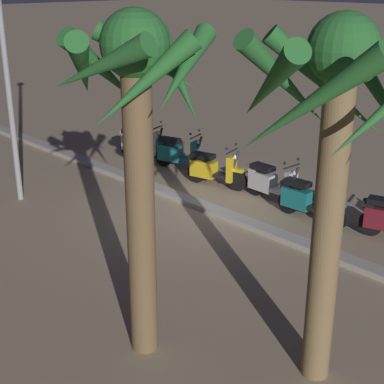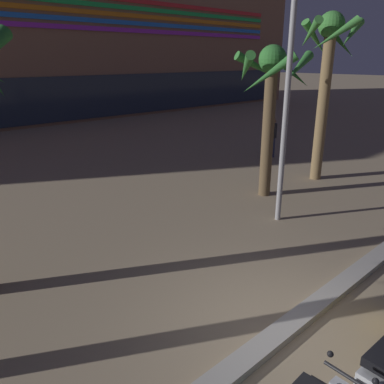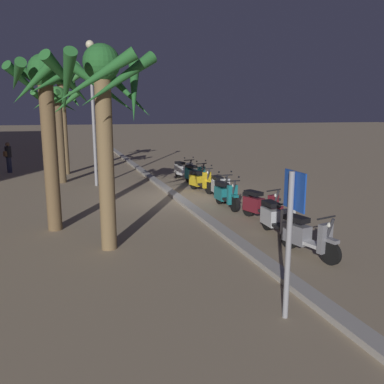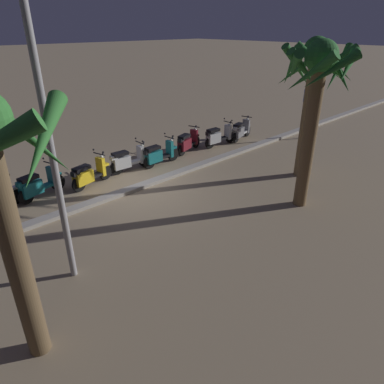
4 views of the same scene
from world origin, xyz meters
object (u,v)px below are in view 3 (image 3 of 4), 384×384
street_lamp (92,99)px  palm_tree_near_sign (103,100)px  scooter_maroon_lead_nearest (259,205)px  scooter_silver_second_in_line (220,187)px  scooter_teal_mid_centre (194,174)px  scooter_white_mid_rear (183,170)px  palm_tree_by_mall_entrance (62,98)px  scooter_grey_tail_end (305,235)px  scooter_silver_last_in_row (276,219)px  palm_tree_far_corner (58,112)px  pedestrian_by_palm_tree (8,157)px  palm_tree_mid_walkway (46,102)px  crossing_sign (291,228)px  scooter_teal_gap_after_mid (225,194)px  scooter_yellow_far_back (199,181)px

street_lamp → palm_tree_near_sign: bearing=177.5°
scooter_maroon_lead_nearest → palm_tree_near_sign: (-1.33, 4.75, 3.08)m
scooter_maroon_lead_nearest → scooter_silver_second_in_line: 3.16m
scooter_teal_mid_centre → scooter_white_mid_rear: 1.52m
scooter_silver_second_in_line → palm_tree_by_mall_entrance: bearing=33.5°
palm_tree_near_sign → scooter_grey_tail_end: bearing=-112.5°
scooter_maroon_lead_nearest → scooter_silver_last_in_row: bearing=168.4°
palm_tree_far_corner → pedestrian_by_palm_tree: 5.61m
scooter_maroon_lead_nearest → scooter_teal_mid_centre: size_ratio=1.00×
scooter_grey_tail_end → palm_tree_mid_walkway: bearing=55.4°
palm_tree_by_mall_entrance → street_lamp: street_lamp is taller
scooter_silver_last_in_row → palm_tree_near_sign: bearing=86.5°
scooter_teal_mid_centre → palm_tree_mid_walkway: size_ratio=0.36×
scooter_silver_second_in_line → crossing_sign: crossing_sign is taller
scooter_grey_tail_end → crossing_sign: crossing_sign is taller
palm_tree_mid_walkway → palm_tree_near_sign: palm_tree_mid_walkway is taller
palm_tree_mid_walkway → palm_tree_by_mall_entrance: palm_tree_by_mall_entrance is taller
street_lamp → scooter_silver_second_in_line: bearing=-135.3°
scooter_teal_gap_after_mid → scooter_silver_last_in_row: bearing=-179.3°
scooter_teal_mid_centre → pedestrian_by_palm_tree: (6.55, 8.64, 0.43)m
scooter_teal_gap_after_mid → pedestrian_by_palm_tree: 13.91m
scooter_yellow_far_back → palm_tree_mid_walkway: (-4.13, 5.73, 3.11)m
scooter_white_mid_rear → palm_tree_mid_walkway: size_ratio=0.37×
scooter_grey_tail_end → scooter_teal_gap_after_mid: scooter_teal_gap_after_mid is taller
scooter_grey_tail_end → pedestrian_by_palm_tree: (16.20, 8.22, 0.43)m
scooter_silver_last_in_row → palm_tree_far_corner: 12.16m
scooter_silver_last_in_row → scooter_teal_mid_centre: 8.14m
palm_tree_by_mall_entrance → pedestrian_by_palm_tree: 4.56m
palm_tree_by_mall_entrance → pedestrian_by_palm_tree: size_ratio=3.27×
scooter_grey_tail_end → scooter_maroon_lead_nearest: size_ratio=1.02×
scooter_white_mid_rear → scooter_teal_mid_centre: bearing=-175.8°
scooter_teal_gap_after_mid → palm_tree_near_sign: (-3.23, 4.38, 3.08)m
scooter_silver_second_in_line → scooter_white_mid_rear: (4.89, 0.04, 0.00)m
palm_tree_mid_walkway → scooter_silver_last_in_row: bearing=-112.5°
street_lamp → scooter_yellow_far_back: bearing=-122.8°
scooter_grey_tail_end → scooter_maroon_lead_nearest: (3.12, -0.42, -0.00)m
scooter_yellow_far_back → palm_tree_near_sign: 8.25m
scooter_teal_gap_after_mid → pedestrian_by_palm_tree: (11.18, 8.27, 0.44)m
palm_tree_mid_walkway → palm_tree_by_mall_entrance: size_ratio=0.87×
scooter_grey_tail_end → palm_tree_by_mall_entrance: size_ratio=0.32×
pedestrian_by_palm_tree → palm_tree_far_corner: bearing=-146.3°
palm_tree_far_corner → crossing_sign: bearing=-166.5°
palm_tree_near_sign → palm_tree_far_corner: bearing=6.1°
scooter_white_mid_rear → palm_tree_far_corner: size_ratio=0.40×
palm_tree_near_sign → scooter_silver_last_in_row: bearing=-93.5°
palm_tree_mid_walkway → scooter_teal_mid_centre: bearing=-46.3°
pedestrian_by_palm_tree → street_lamp: size_ratio=0.27×
scooter_teal_gap_after_mid → street_lamp: size_ratio=0.28×
scooter_grey_tail_end → palm_tree_by_mall_entrance: 16.01m
scooter_maroon_lead_nearest → pedestrian_by_palm_tree: 15.68m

